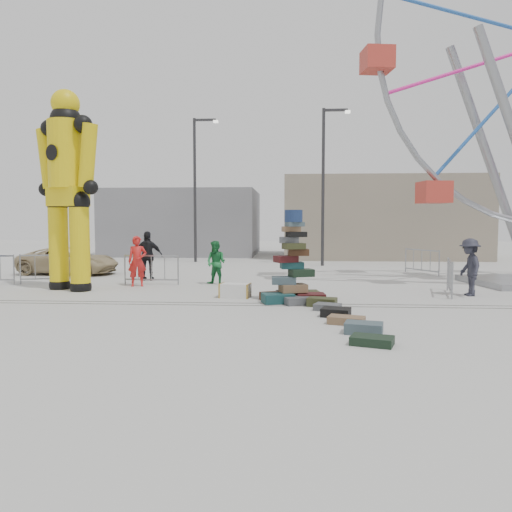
# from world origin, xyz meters

# --- Properties ---
(ground) EXTENTS (90.00, 90.00, 0.00)m
(ground) POSITION_xyz_m (0.00, 0.00, 0.00)
(ground) COLOR #9E9E99
(ground) RESTS_ON ground
(track_line_near) EXTENTS (40.00, 0.04, 0.01)m
(track_line_near) POSITION_xyz_m (0.00, 0.60, 0.00)
(track_line_near) COLOR #47443F
(track_line_near) RESTS_ON ground
(track_line_far) EXTENTS (40.00, 0.04, 0.01)m
(track_line_far) POSITION_xyz_m (0.00, 1.00, 0.00)
(track_line_far) COLOR #47443F
(track_line_far) RESTS_ON ground
(building_right) EXTENTS (12.00, 8.00, 5.00)m
(building_right) POSITION_xyz_m (7.00, 20.00, 2.50)
(building_right) COLOR gray
(building_right) RESTS_ON ground
(building_left) EXTENTS (10.00, 8.00, 4.40)m
(building_left) POSITION_xyz_m (-6.00, 22.00, 2.20)
(building_left) COLOR gray
(building_left) RESTS_ON ground
(lamp_post_right) EXTENTS (1.41, 0.25, 8.00)m
(lamp_post_right) POSITION_xyz_m (3.09, 13.00, 4.48)
(lamp_post_right) COLOR #2D2D30
(lamp_post_right) RESTS_ON ground
(lamp_post_left) EXTENTS (1.41, 0.25, 8.00)m
(lamp_post_left) POSITION_xyz_m (-3.91, 15.00, 4.48)
(lamp_post_left) COLOR #2D2D30
(lamp_post_left) RESTS_ON ground
(suitcase_tower) EXTENTS (1.93, 1.68, 2.62)m
(suitcase_tower) POSITION_xyz_m (1.37, 1.40, 0.73)
(suitcase_tower) COLOR #174245
(suitcase_tower) RESTS_ON ground
(crash_test_dummy) EXTENTS (2.63, 1.54, 6.80)m
(crash_test_dummy) POSITION_xyz_m (-6.04, 3.31, 3.58)
(crash_test_dummy) COLOR black
(crash_test_dummy) RESTS_ON ground
(steamer_trunk) EXTENTS (0.96, 0.65, 0.42)m
(steamer_trunk) POSITION_xyz_m (-0.34, 2.04, 0.21)
(steamer_trunk) COLOR silver
(steamer_trunk) RESTS_ON ground
(row_case_0) EXTENTS (0.87, 0.65, 0.23)m
(row_case_0) POSITION_xyz_m (2.17, 0.64, 0.12)
(row_case_0) COLOR #34371B
(row_case_0) RESTS_ON ground
(row_case_1) EXTENTS (0.77, 0.67, 0.17)m
(row_case_1) POSITION_xyz_m (2.27, 0.04, 0.09)
(row_case_1) COLOR #515358
(row_case_1) RESTS_ON ground
(row_case_2) EXTENTS (0.79, 0.69, 0.21)m
(row_case_2) POSITION_xyz_m (2.41, -0.81, 0.10)
(row_case_2) COLOR black
(row_case_2) RESTS_ON ground
(row_case_3) EXTENTS (0.89, 0.68, 0.18)m
(row_case_3) POSITION_xyz_m (2.56, -1.67, 0.09)
(row_case_3) COLOR brown
(row_case_3) RESTS_ON ground
(row_case_4) EXTENTS (0.86, 0.67, 0.23)m
(row_case_4) POSITION_xyz_m (2.81, -2.60, 0.12)
(row_case_4) COLOR #40545C
(row_case_4) RESTS_ON ground
(row_case_5) EXTENTS (0.89, 0.73, 0.16)m
(row_case_5) POSITION_xyz_m (2.82, -3.55, 0.08)
(row_case_5) COLOR black
(row_case_5) RESTS_ON ground
(barricade_dummy_b) EXTENTS (1.93, 0.73, 1.10)m
(barricade_dummy_b) POSITION_xyz_m (-7.56, 5.00, 0.55)
(barricade_dummy_b) COLOR gray
(barricade_dummy_b) RESTS_ON ground
(barricade_dummy_c) EXTENTS (2.00, 0.22, 1.10)m
(barricade_dummy_c) POSITION_xyz_m (-3.71, 4.92, 0.55)
(barricade_dummy_c) COLOR gray
(barricade_dummy_c) RESTS_ON ground
(barricade_wheel_front) EXTENTS (0.57, 1.97, 1.10)m
(barricade_wheel_front) POSITION_xyz_m (6.32, 3.10, 0.55)
(barricade_wheel_front) COLOR gray
(barricade_wheel_front) RESTS_ON ground
(barricade_wheel_back) EXTENTS (1.06, 1.80, 1.10)m
(barricade_wheel_back) POSITION_xyz_m (7.04, 9.21, 0.55)
(barricade_wheel_back) COLOR gray
(barricade_wheel_back) RESTS_ON ground
(pedestrian_red) EXTENTS (0.74, 0.60, 1.78)m
(pedestrian_red) POSITION_xyz_m (-4.07, 4.41, 0.89)
(pedestrian_red) COLOR red
(pedestrian_red) RESTS_ON ground
(pedestrian_green) EXTENTS (0.96, 0.87, 1.59)m
(pedestrian_green) POSITION_xyz_m (-1.36, 5.04, 0.80)
(pedestrian_green) COLOR #1B6E34
(pedestrian_green) RESTS_ON ground
(pedestrian_black) EXTENTS (1.16, 0.56, 1.91)m
(pedestrian_black) POSITION_xyz_m (-4.18, 6.14, 0.96)
(pedestrian_black) COLOR black
(pedestrian_black) RESTS_ON ground
(pedestrian_grey) EXTENTS (0.69, 1.16, 1.78)m
(pedestrian_grey) POSITION_xyz_m (6.83, 2.87, 0.89)
(pedestrian_grey) COLOR #242430
(pedestrian_grey) RESTS_ON ground
(parked_suv) EXTENTS (4.43, 2.39, 1.18)m
(parked_suv) POSITION_xyz_m (-8.26, 8.15, 0.59)
(parked_suv) COLOR tan
(parked_suv) RESTS_ON ground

